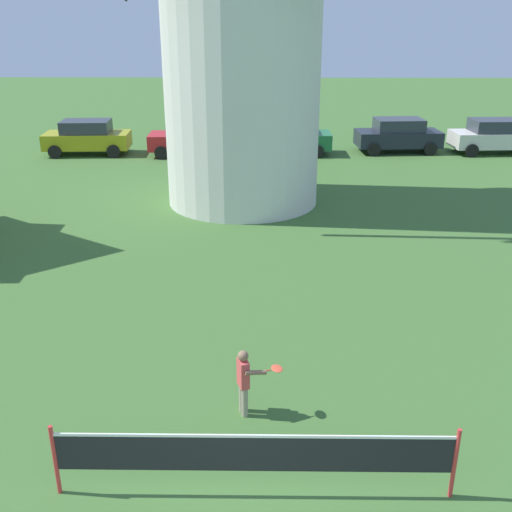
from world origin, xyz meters
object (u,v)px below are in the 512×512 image
at_px(parked_car_red, 192,138).
at_px(parked_car_green, 285,137).
at_px(player_far, 245,378).
at_px(tennis_net, 254,454).
at_px(parked_car_black, 398,135).
at_px(parked_car_cream, 494,136).
at_px(parked_car_mustard, 87,137).

relative_size(parked_car_red, parked_car_green, 0.94).
height_order(player_far, parked_car_green, parked_car_green).
distance_m(tennis_net, player_far, 1.81).
relative_size(parked_car_green, parked_car_black, 1.05).
height_order(parked_car_green, parked_car_black, same).
bearing_deg(parked_car_green, parked_car_black, 5.87).
distance_m(tennis_net, parked_car_black, 22.95).
height_order(tennis_net, parked_car_cream, parked_car_cream).
bearing_deg(parked_car_black, parked_car_red, -175.08).
height_order(player_far, parked_car_red, parked_car_red).
relative_size(tennis_net, parked_car_cream, 1.38).
xyz_separation_m(parked_car_black, parked_car_cream, (4.41, -0.16, -0.00)).
bearing_deg(parked_car_green, parked_car_cream, 2.27).
bearing_deg(parked_car_cream, parked_car_mustard, -178.44).
xyz_separation_m(parked_car_green, parked_car_cream, (9.73, 0.39, -0.00)).
height_order(tennis_net, parked_car_black, parked_car_black).
bearing_deg(parked_car_green, parked_car_red, -176.25).
height_order(parked_car_mustard, parked_car_black, same).
xyz_separation_m(player_far, parked_car_green, (1.30, 19.69, 0.14)).
height_order(tennis_net, parked_car_red, parked_car_red).
relative_size(parked_car_mustard, parked_car_red, 1.01).
xyz_separation_m(tennis_net, parked_car_green, (1.12, 21.49, 0.12)).
distance_m(parked_car_black, parked_car_cream, 4.42).
relative_size(player_far, parked_car_green, 0.28).
bearing_deg(parked_car_mustard, player_far, -68.05).
xyz_separation_m(tennis_net, parked_car_red, (-3.19, 21.20, 0.12)).
bearing_deg(parked_car_red, tennis_net, -81.43).
bearing_deg(player_far, tennis_net, -84.38).
height_order(parked_car_black, parked_car_cream, same).
bearing_deg(parked_car_red, parked_car_black, 4.92).
xyz_separation_m(tennis_net, parked_car_black, (6.43, 22.03, 0.12)).
distance_m(player_far, parked_car_cream, 22.90).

